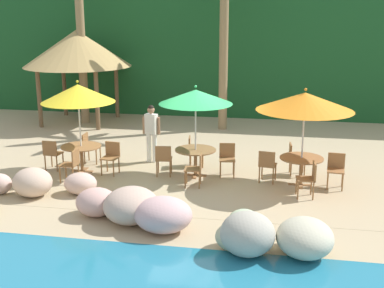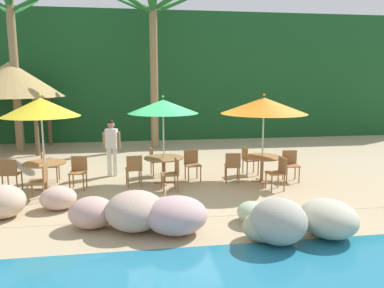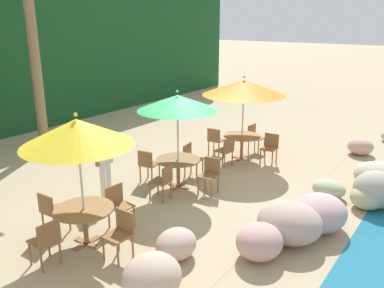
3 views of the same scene
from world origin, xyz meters
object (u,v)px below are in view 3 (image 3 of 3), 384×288
Objects in this scene: dining_table_orange at (242,139)px; chair_green_left at (163,180)px; chair_orange_right at (270,146)px; palm_tree_second at (29,6)px; chair_yellow_inland at (51,210)px; chair_orange_seaward at (254,136)px; chair_yellow_seaward at (118,203)px; umbrella_orange at (244,87)px; waiter_in_white at (104,158)px; chair_yellow_left at (46,240)px; chair_orange_inland at (215,139)px; dining_table_green at (178,164)px; umbrella_green at (177,103)px; chair_green_seaward at (191,157)px; dining_table_yellow at (84,215)px; chair_green_inland at (148,163)px; umbrella_yellow at (77,132)px; chair_yellow_right at (121,231)px; chair_green_right at (210,173)px; chair_orange_left at (226,150)px.

chair_green_left is at bearing 178.67° from dining_table_orange.
palm_tree_second is at bearing 113.31° from chair_orange_right.
chair_yellow_inland and chair_orange_seaward have the same top height.
umbrella_orange is at bearing -0.86° from chair_yellow_seaward.
dining_table_orange is at bearing -17.13° from waiter_in_white.
chair_yellow_left and chair_orange_inland have the same top height.
dining_table_green is at bearing -90.65° from palm_tree_second.
chair_green_left is (-0.83, -0.20, -1.64)m from umbrella_green.
dining_table_green is 6.72m from palm_tree_second.
dining_table_orange is at bearing -14.15° from chair_green_seaward.
umbrella_green reaches higher than chair_orange_inland.
waiter_in_white is (-1.54, -4.52, -3.42)m from palm_tree_second.
palm_tree_second is at bearing 60.86° from dining_table_yellow.
chair_green_inland is at bearing 159.45° from dining_table_orange.
chair_yellow_seaward is at bearing -112.25° from palm_tree_second.
dining_table_yellow is 1.26× the size of chair_green_seaward.
dining_table_yellow is 6.12m from umbrella_orange.
umbrella_yellow is 2.31× the size of dining_table_green.
umbrella_yellow is 2.31× the size of dining_table_yellow.
waiter_in_white reaches higher than chair_green_inland.
dining_table_orange is (5.92, -0.08, -1.58)m from umbrella_yellow.
chair_yellow_right is 0.79× the size of dining_table_orange.
waiter_in_white reaches higher than chair_green_right.
chair_yellow_inland is 1.00× the size of chair_green_inland.
chair_yellow_seaward is 1.00× the size of chair_orange_inland.
chair_orange_inland and chair_orange_right have the same top height.
umbrella_orange is 1.87m from chair_orange_seaward.
chair_yellow_right is at bearing -162.00° from chair_green_seaward.
umbrella_green reaches higher than chair_orange_seaward.
chair_orange_right reaches higher than dining_table_yellow.
chair_yellow_left is at bearing -177.80° from dining_table_yellow.
chair_orange_left is (-0.85, 0.04, -0.10)m from dining_table_orange.
chair_green_inland is 1.00× the size of chair_orange_right.
chair_yellow_seaward is at bearing 179.44° from chair_orange_left.
chair_orange_seaward is at bearing -0.22° from chair_yellow_left.
umbrella_orange is (5.92, -0.08, 1.56)m from dining_table_yellow.
waiter_in_white is (-0.65, 1.23, 0.47)m from chair_green_left.
dining_table_orange is (1.94, -0.49, 0.10)m from chair_green_seaward.
chair_green_inland is at bearing 3.63° from chair_yellow_inland.
chair_green_right is 2.66m from dining_table_orange.
umbrella_green is 5.98m from palm_tree_second.
chair_yellow_left and chair_orange_left have the same top height.
chair_green_seaward and chair_orange_right have the same top height.
chair_green_seaward is (0.83, 0.20, -0.10)m from dining_table_green.
chair_green_right and chair_orange_left have the same top height.
dining_table_yellow is at bearing -173.76° from umbrella_yellow.
waiter_in_white is at bearing 159.42° from chair_orange_left.
chair_green_left is at bearing 0.20° from umbrella_yellow.
umbrella_orange is at bearing 11.95° from chair_green_right.
umbrella_green is 2.54m from chair_orange_left.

